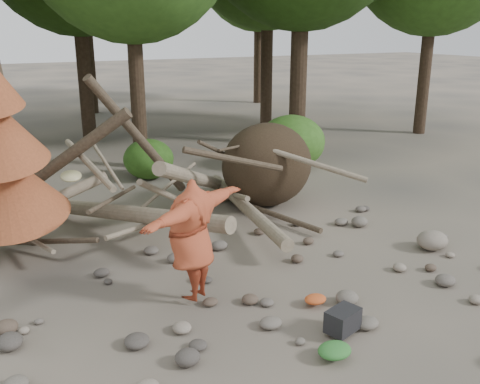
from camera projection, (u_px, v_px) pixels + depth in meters
name	position (u px, v px, depth m)	size (l,w,h in m)	color
ground	(258.00, 310.00, 8.12)	(120.00, 120.00, 0.00)	#514C44
deadfall_pile	(246.00, 170.00, 12.32)	(8.55, 5.24, 3.30)	#332619
dead_conifer	(1.00, 151.00, 9.01)	(2.06, 2.16, 4.35)	#4C3F30
bush_mid	(149.00, 159.00, 14.93)	(1.40, 1.40, 1.12)	#2F5D1A
bush_right	(292.00, 142.00, 16.00)	(2.00, 2.00, 1.60)	#3A6E22
frisbee_thrower	(192.00, 240.00, 8.07)	(3.02, 1.77, 2.24)	#AA4326
backpack	(343.00, 324.00, 7.45)	(0.48, 0.32, 0.32)	black
cloth_green	(334.00, 354.00, 6.90)	(0.46, 0.38, 0.17)	#2D702D
cloth_orange	(315.00, 302.00, 8.23)	(0.35, 0.29, 0.13)	#BE4D20
boulder_mid_right	(432.00, 240.00, 10.28)	(0.61, 0.55, 0.37)	gray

